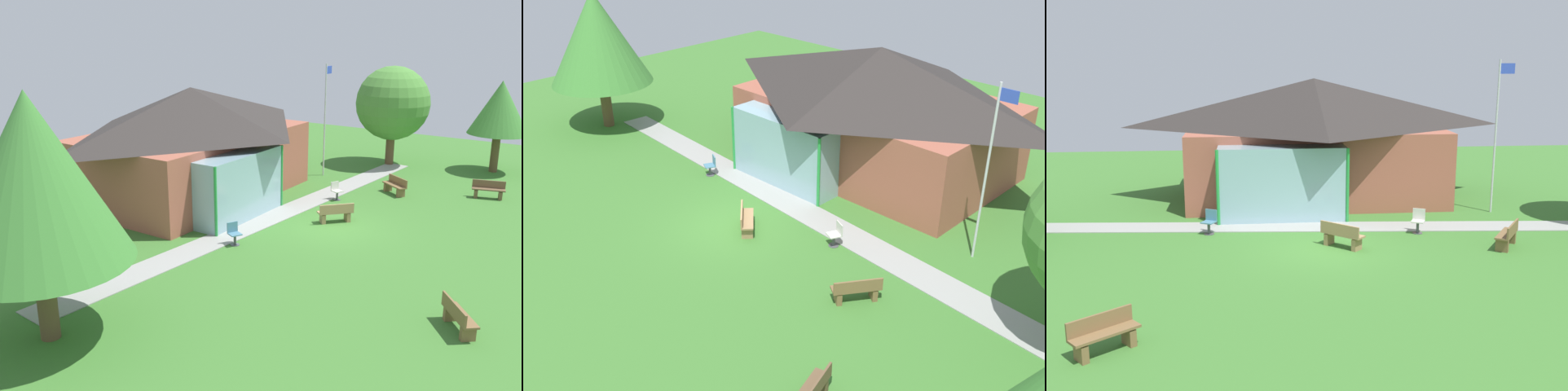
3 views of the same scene
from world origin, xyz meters
TOP-DOWN VIEW (x-y plane):
  - ground_plane at (0.00, 0.00)m, footprint 44.00×44.00m
  - pavilion at (0.37, 7.65)m, footprint 11.71×8.48m
  - footpath at (0.00, 2.66)m, footprint 23.75×3.16m
  - flagpole at (7.28, 4.28)m, footprint 0.64×0.08m
  - bench_front_left at (-5.59, -6.73)m, footprint 1.44×1.30m
  - bench_rear_near_path at (0.57, 0.13)m, footprint 1.40×1.34m
  - bench_mid_right at (6.01, -0.36)m, footprint 1.22×1.48m
  - bench_lawn_far_right at (7.82, -4.33)m, footprint 0.82×1.56m
  - patio_chair_west at (-3.85, 2.17)m, footprint 0.59×0.59m
  - patio_chair_lawn_spare at (3.52, 1.60)m, footprint 0.58×0.58m
  - tree_far_east at (13.29, -3.30)m, footprint 3.25×3.25m
  - tree_west_hedge at (-12.07, 2.22)m, footprint 4.85×4.85m
  - tree_east_hedge at (11.68, 2.25)m, footprint 4.23×4.23m

SIDE VIEW (x-z plane):
  - ground_plane at x=0.00m, z-range 0.00..0.00m
  - footpath at x=0.00m, z-range 0.00..0.03m
  - bench_front_left at x=-5.59m, z-range -0.02..0.82m
  - bench_rear_near_path at x=0.57m, z-range -0.02..0.82m
  - bench_mid_right at x=6.01m, z-range -0.02..0.82m
  - bench_lawn_far_right at x=7.82m, z-range -0.02..0.82m
  - patio_chair_west at x=-3.85m, z-range -0.01..0.85m
  - patio_chair_lawn_spare at x=3.52m, z-range -0.01..0.85m
  - pavilion at x=0.37m, z-range 0.09..5.29m
  - flagpole at x=7.28m, z-range 0.29..6.33m
  - tree_far_east at x=13.29m, z-range 1.04..6.12m
  - tree_east_hedge at x=11.68m, z-range 0.73..6.47m
  - tree_west_hedge at x=-12.07m, z-range 1.11..7.73m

